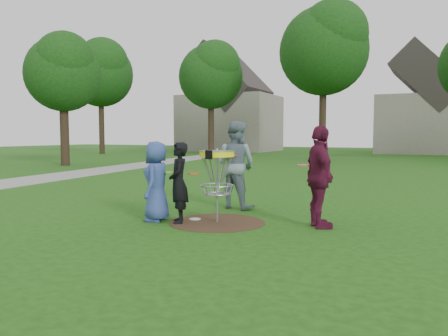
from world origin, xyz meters
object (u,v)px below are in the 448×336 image
at_px(player_grey, 236,165).
at_px(disc_golf_basket, 217,168).
at_px(player_black, 179,183).
at_px(player_maroon, 320,177).
at_px(player_blue, 157,181).

xyz_separation_m(player_grey, disc_golf_basket, (0.35, -1.63, 0.05)).
xyz_separation_m(player_black, player_maroon, (2.45, 0.70, 0.15)).
height_order(player_black, player_grey, player_grey).
distance_m(player_blue, player_maroon, 3.02).
height_order(player_grey, disc_golf_basket, player_grey).
bearing_deg(disc_golf_basket, player_black, -152.93).
distance_m(player_maroon, disc_golf_basket, 1.86).
bearing_deg(player_blue, player_grey, 142.29).
height_order(player_blue, player_maroon, player_maroon).
height_order(player_blue, player_grey, player_grey).
height_order(player_maroon, disc_golf_basket, player_maroon).
bearing_deg(player_black, disc_golf_basket, 85.13).
bearing_deg(player_maroon, player_grey, 26.97).
relative_size(player_grey, player_maroon, 1.08).
bearing_deg(player_blue, player_black, 76.77).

